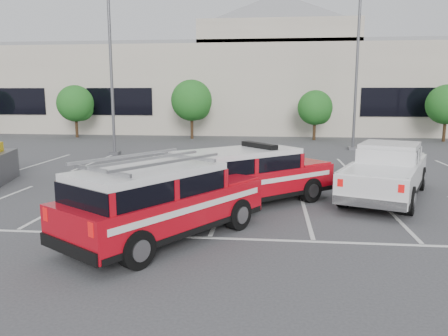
{
  "coord_description": "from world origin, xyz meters",
  "views": [
    {
      "loc": [
        1.57,
        -13.72,
        3.76
      ],
      "look_at": [
        -0.13,
        1.91,
        1.05
      ],
      "focal_mm": 35.0,
      "sensor_mm": 36.0,
      "label": 1
    }
  ],
  "objects_px": {
    "white_pickup": "(386,177)",
    "tree_left": "(77,105)",
    "ladder_suv": "(162,206)",
    "fire_chief_suv": "(247,180)",
    "light_pole_left": "(111,69)",
    "tree_right": "(447,106)",
    "tree_mid_left": "(193,102)",
    "tree_mid_right": "(316,109)",
    "convention_building": "(259,83)",
    "light_pole_mid": "(357,71)"
  },
  "relations": [
    {
      "from": "light_pole_left",
      "to": "ladder_suv",
      "type": "bearing_deg",
      "value": -65.72
    },
    {
      "from": "light_pole_mid",
      "to": "white_pickup",
      "type": "distance_m",
      "value": 14.44
    },
    {
      "from": "convention_building",
      "to": "tree_mid_right",
      "type": "height_order",
      "value": "convention_building"
    },
    {
      "from": "light_pole_mid",
      "to": "fire_chief_suv",
      "type": "bearing_deg",
      "value": -112.14
    },
    {
      "from": "tree_mid_left",
      "to": "white_pickup",
      "type": "height_order",
      "value": "tree_mid_left"
    },
    {
      "from": "tree_left",
      "to": "fire_chief_suv",
      "type": "bearing_deg",
      "value": -53.59
    },
    {
      "from": "tree_left",
      "to": "light_pole_left",
      "type": "bearing_deg",
      "value": -55.48
    },
    {
      "from": "light_pole_left",
      "to": "tree_mid_left",
      "type": "bearing_deg",
      "value": 72.9
    },
    {
      "from": "tree_right",
      "to": "white_pickup",
      "type": "xyz_separation_m",
      "value": [
        -9.36,
        -19.73,
        -2.0
      ]
    },
    {
      "from": "tree_left",
      "to": "ladder_suv",
      "type": "bearing_deg",
      "value": -61.37
    },
    {
      "from": "tree_mid_right",
      "to": "tree_right",
      "type": "xyz_separation_m",
      "value": [
        10.0,
        0.0,
        0.27
      ]
    },
    {
      "from": "light_pole_left",
      "to": "light_pole_mid",
      "type": "xyz_separation_m",
      "value": [
        15.0,
        4.0,
        0.0
      ]
    },
    {
      "from": "fire_chief_suv",
      "to": "tree_right",
      "type": "bearing_deg",
      "value": 104.68
    },
    {
      "from": "light_pole_left",
      "to": "light_pole_mid",
      "type": "relative_size",
      "value": 1.0
    },
    {
      "from": "tree_right",
      "to": "tree_mid_left",
      "type": "bearing_deg",
      "value": 180.0
    },
    {
      "from": "light_pole_mid",
      "to": "fire_chief_suv",
      "type": "distance_m",
      "value": 17.03
    },
    {
      "from": "white_pickup",
      "to": "tree_left",
      "type": "bearing_deg",
      "value": 158.56
    },
    {
      "from": "tree_left",
      "to": "ladder_suv",
      "type": "distance_m",
      "value": 28.67
    },
    {
      "from": "tree_right",
      "to": "white_pickup",
      "type": "bearing_deg",
      "value": -115.39
    },
    {
      "from": "tree_left",
      "to": "light_pole_mid",
      "type": "xyz_separation_m",
      "value": [
        21.91,
        -6.05,
        2.41
      ]
    },
    {
      "from": "convention_building",
      "to": "tree_right",
      "type": "distance_m",
      "value": 17.96
    },
    {
      "from": "tree_left",
      "to": "white_pickup",
      "type": "distance_m",
      "value": 28.62
    },
    {
      "from": "tree_mid_right",
      "to": "white_pickup",
      "type": "distance_m",
      "value": 19.82
    },
    {
      "from": "tree_left",
      "to": "ladder_suv",
      "type": "height_order",
      "value": "tree_left"
    },
    {
      "from": "tree_mid_left",
      "to": "fire_chief_suv",
      "type": "bearing_deg",
      "value": -75.01
    },
    {
      "from": "light_pole_mid",
      "to": "fire_chief_suv",
      "type": "xyz_separation_m",
      "value": [
        -6.21,
        -15.25,
        -4.33
      ]
    },
    {
      "from": "tree_left",
      "to": "tree_mid_right",
      "type": "relative_size",
      "value": 1.11
    },
    {
      "from": "tree_left",
      "to": "ladder_suv",
      "type": "relative_size",
      "value": 0.75
    },
    {
      "from": "convention_building",
      "to": "white_pickup",
      "type": "relative_size",
      "value": 8.97
    },
    {
      "from": "tree_right",
      "to": "light_pole_mid",
      "type": "xyz_separation_m",
      "value": [
        -8.09,
        -6.05,
        2.41
      ]
    },
    {
      "from": "tree_left",
      "to": "light_pole_left",
      "type": "height_order",
      "value": "light_pole_left"
    },
    {
      "from": "tree_left",
      "to": "tree_right",
      "type": "distance_m",
      "value": 30.0
    },
    {
      "from": "tree_right",
      "to": "light_pole_mid",
      "type": "bearing_deg",
      "value": -143.23
    },
    {
      "from": "tree_mid_left",
      "to": "tree_left",
      "type": "bearing_deg",
      "value": -180.0
    },
    {
      "from": "ladder_suv",
      "to": "convention_building",
      "type": "bearing_deg",
      "value": 121.04
    },
    {
      "from": "tree_right",
      "to": "light_pole_mid",
      "type": "relative_size",
      "value": 0.43
    },
    {
      "from": "fire_chief_suv",
      "to": "white_pickup",
      "type": "height_order",
      "value": "fire_chief_suv"
    },
    {
      "from": "convention_building",
      "to": "fire_chief_suv",
      "type": "bearing_deg",
      "value": -88.87
    },
    {
      "from": "light_pole_left",
      "to": "convention_building",
      "type": "bearing_deg",
      "value": 67.61
    },
    {
      "from": "convention_building",
      "to": "tree_right",
      "type": "bearing_deg",
      "value": -33.37
    },
    {
      "from": "tree_mid_left",
      "to": "light_pole_mid",
      "type": "height_order",
      "value": "light_pole_mid"
    },
    {
      "from": "tree_right",
      "to": "ladder_suv",
      "type": "distance_m",
      "value": 29.99
    },
    {
      "from": "tree_left",
      "to": "light_pole_left",
      "type": "relative_size",
      "value": 0.43
    },
    {
      "from": "tree_mid_right",
      "to": "white_pickup",
      "type": "relative_size",
      "value": 0.6
    },
    {
      "from": "convention_building",
      "to": "tree_mid_right",
      "type": "xyz_separation_m",
      "value": [
        4.91,
        -9.82,
        -2.22
      ]
    },
    {
      "from": "tree_mid_left",
      "to": "fire_chief_suv",
      "type": "distance_m",
      "value": 22.15
    },
    {
      "from": "tree_mid_left",
      "to": "ladder_suv",
      "type": "distance_m",
      "value": 25.48
    },
    {
      "from": "tree_mid_left",
      "to": "light_pole_left",
      "type": "bearing_deg",
      "value": -107.1
    },
    {
      "from": "convention_building",
      "to": "white_pickup",
      "type": "distance_m",
      "value": 30.32
    },
    {
      "from": "tree_mid_left",
      "to": "tree_mid_right",
      "type": "xyz_separation_m",
      "value": [
        10.0,
        -0.0,
        -0.54
      ]
    }
  ]
}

